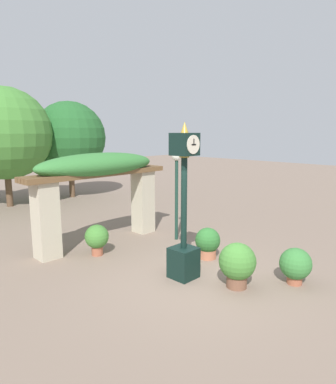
{
  "coord_description": "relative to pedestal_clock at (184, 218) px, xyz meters",
  "views": [
    {
      "loc": [
        -5.7,
        -4.73,
        3.35
      ],
      "look_at": [
        -0.1,
        0.75,
        1.95
      ],
      "focal_mm": 32.0,
      "sensor_mm": 36.0,
      "label": 1
    }
  ],
  "objects": [
    {
      "name": "potted_plant_far_left",
      "position": [
        0.43,
        -1.17,
        -0.86
      ],
      "size": [
        0.8,
        0.8,
        0.99
      ],
      "color": "brown",
      "rests_on": "ground"
    },
    {
      "name": "pedestal_clock",
      "position": [
        0.0,
        0.0,
        0.0
      ],
      "size": [
        0.56,
        0.56,
        3.55
      ],
      "color": "black",
      "rests_on": "ground"
    },
    {
      "name": "potted_plant_near_right",
      "position": [
        1.37,
        0.36,
        -0.97
      ],
      "size": [
        0.67,
        0.67,
        0.83
      ],
      "color": "#B26B4C",
      "rests_on": "ground"
    },
    {
      "name": "pergola",
      "position": [
        0.1,
        3.43,
        0.59
      ],
      "size": [
        4.58,
        1.17,
        2.73
      ],
      "color": "#BCB299",
      "rests_on": "ground"
    },
    {
      "name": "ground_plane",
      "position": [
        0.1,
        -0.25,
        -1.41
      ],
      "size": [
        60.0,
        60.0,
        0.0
      ],
      "primitive_type": "plane",
      "color": "#7F6B5B"
    },
    {
      "name": "potted_plant_far_right",
      "position": [
        -0.57,
        2.66,
        -0.92
      ],
      "size": [
        0.65,
        0.65,
        0.85
      ],
      "color": "#9E563D",
      "rests_on": "ground"
    },
    {
      "name": "lamp_post",
      "position": [
        1.96,
        2.05,
        0.56
      ],
      "size": [
        0.3,
        0.3,
        2.77
      ],
      "color": "#19382D",
      "rests_on": "ground"
    },
    {
      "name": "potted_plant_near_left",
      "position": [
        1.48,
        -2.0,
        -0.96
      ],
      "size": [
        0.7,
        0.7,
        0.82
      ],
      "color": "#9E563D",
      "rests_on": "ground"
    }
  ]
}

